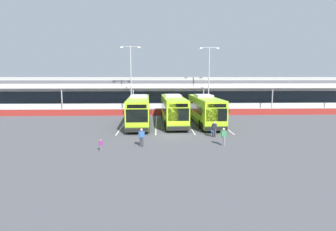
{
  "coord_description": "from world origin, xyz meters",
  "views": [
    {
      "loc": [
        -1.79,
        -28.6,
        6.16
      ],
      "look_at": [
        -0.67,
        3.0,
        1.6
      ],
      "focal_mm": 29.09,
      "sensor_mm": 36.0,
      "label": 1
    }
  ],
  "objects": [
    {
      "name": "pedestrian_with_handbag",
      "position": [
        3.86,
        -1.59,
        0.86
      ],
      "size": [
        0.65,
        0.33,
        1.62
      ],
      "color": "#33333D",
      "rests_on": "ground"
    },
    {
      "name": "red_barrier_wall",
      "position": [
        0.0,
        14.5,
        0.56
      ],
      "size": [
        60.0,
        0.4,
        1.1
      ],
      "color": "maroon",
      "rests_on": "ground"
    },
    {
      "name": "ground_plane",
      "position": [
        0.0,
        0.0,
        0.0
      ],
      "size": [
        200.0,
        200.0,
        0.0
      ],
      "primitive_type": "plane",
      "color": "#4C4C51"
    },
    {
      "name": "pedestrian_near_bin",
      "position": [
        4.01,
        -5.03,
        0.87
      ],
      "size": [
        0.54,
        0.35,
        1.62
      ],
      "color": "slate",
      "rests_on": "ground"
    },
    {
      "name": "bay_stripe_west",
      "position": [
        -2.1,
        6.0,
        0.0
      ],
      "size": [
        0.14,
        13.0,
        0.01
      ],
      "primitive_type": "cube",
      "color": "silver",
      "rests_on": "ground"
    },
    {
      "name": "bay_stripe_centre",
      "position": [
        6.3,
        6.0,
        0.0
      ],
      "size": [
        0.14,
        13.0,
        0.01
      ],
      "primitive_type": "cube",
      "color": "silver",
      "rests_on": "ground"
    },
    {
      "name": "terminal_building",
      "position": [
        -0.0,
        26.91,
        3.01
      ],
      "size": [
        70.0,
        13.0,
        6.0
      ],
      "color": "silver",
      "rests_on": "ground"
    },
    {
      "name": "pedestrian_in_dark_coat",
      "position": [
        -3.3,
        -5.06,
        0.87
      ],
      "size": [
        0.54,
        0.29,
        1.62
      ],
      "color": "#33333D",
      "rests_on": "ground"
    },
    {
      "name": "bay_stripe_mid_west",
      "position": [
        2.1,
        6.0,
        0.0
      ],
      "size": [
        0.14,
        13.0,
        0.01
      ],
      "primitive_type": "cube",
      "color": "silver",
      "rests_on": "ground"
    },
    {
      "name": "coach_bus_leftmost",
      "position": [
        -4.28,
        5.69,
        1.79
      ],
      "size": [
        3.25,
        12.24,
        3.78
      ],
      "color": "#9ED11E",
      "rests_on": "ground"
    },
    {
      "name": "pedestrian_child",
      "position": [
        -6.58,
        -6.51,
        0.54
      ],
      "size": [
        0.33,
        0.24,
        1.0
      ],
      "color": "slate",
      "rests_on": "ground"
    },
    {
      "name": "bay_stripe_far_west",
      "position": [
        -6.3,
        6.0,
        0.0
      ],
      "size": [
        0.14,
        13.0,
        0.01
      ],
      "primitive_type": "cube",
      "color": "silver",
      "rests_on": "ground"
    },
    {
      "name": "lamp_post_west",
      "position": [
        -6.23,
        16.17,
        6.29
      ],
      "size": [
        3.24,
        0.28,
        11.0
      ],
      "color": "#9E9EA3",
      "rests_on": "ground"
    },
    {
      "name": "lamp_post_centre",
      "position": [
        6.67,
        17.06,
        6.29
      ],
      "size": [
        3.24,
        0.28,
        11.0
      ],
      "color": "#9E9EA3",
      "rests_on": "ground"
    },
    {
      "name": "coach_bus_centre",
      "position": [
        4.23,
        6.11,
        1.79
      ],
      "size": [
        3.25,
        12.24,
        3.78
      ],
      "color": "#9ED11E",
      "rests_on": "ground"
    },
    {
      "name": "coach_bus_left_centre",
      "position": [
        0.15,
        6.45,
        1.79
      ],
      "size": [
        3.25,
        12.24,
        3.78
      ],
      "color": "#9ED11E",
      "rests_on": "ground"
    }
  ]
}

